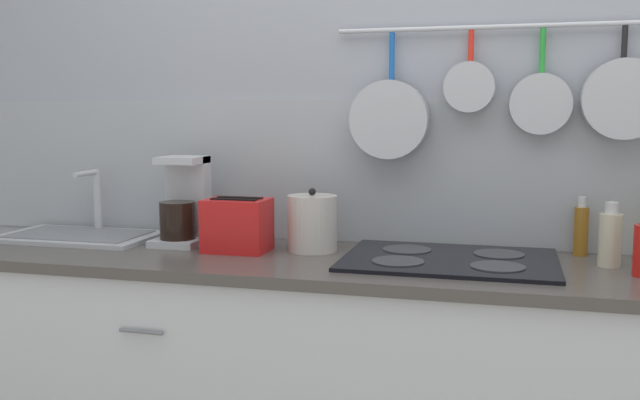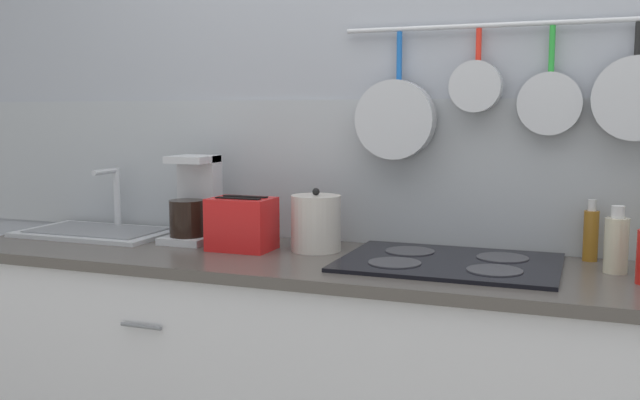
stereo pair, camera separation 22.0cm
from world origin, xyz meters
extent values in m
cube|color=#999EA8|center=(0.00, 0.34, 1.30)|extent=(7.20, 0.06, 2.60)
cube|color=#9EA3A8|center=(0.00, 0.33, 1.13)|extent=(7.20, 0.07, 0.50)
cylinder|color=#B7BABF|center=(0.28, 0.28, 1.61)|extent=(1.16, 0.02, 0.02)
cylinder|color=#1959B2|center=(-0.12, 0.28, 1.52)|extent=(0.02, 0.02, 0.16)
cylinder|color=#B7BABF|center=(-0.12, 0.25, 1.31)|extent=(0.26, 0.07, 0.26)
cylinder|color=red|center=(0.14, 0.28, 1.55)|extent=(0.02, 0.02, 0.10)
cylinder|color=#B7BABF|center=(0.14, 0.25, 1.42)|extent=(0.16, 0.07, 0.16)
cylinder|color=green|center=(0.36, 0.28, 1.53)|extent=(0.02, 0.02, 0.14)
cylinder|color=#B7BABF|center=(0.36, 0.26, 1.36)|extent=(0.19, 0.04, 0.19)
cylinder|color=black|center=(0.60, 0.28, 1.55)|extent=(0.02, 0.02, 0.10)
cylinder|color=#B7BABF|center=(0.60, 0.25, 1.38)|extent=(0.25, 0.07, 0.25)
cylinder|color=slate|center=(-0.76, -0.29, 0.70)|extent=(0.14, 0.01, 0.01)
cube|color=#4C4742|center=(0.00, 0.00, 0.87)|extent=(3.08, 0.60, 0.03)
cube|color=#B7BABF|center=(-1.22, 0.11, 0.89)|extent=(0.55, 0.34, 0.01)
cube|color=slate|center=(-1.22, 0.11, 0.90)|extent=(0.47, 0.27, 0.00)
cylinder|color=#B7BABF|center=(-1.22, 0.24, 1.01)|extent=(0.03, 0.03, 0.24)
cylinder|color=#B7BABF|center=(-1.22, 0.17, 1.12)|extent=(0.02, 0.13, 0.02)
cube|color=#B7BABF|center=(-0.82, 0.10, 0.90)|extent=(0.16, 0.20, 0.02)
cube|color=#B7BABF|center=(-0.82, 0.16, 1.04)|extent=(0.15, 0.07, 0.30)
cylinder|color=black|center=(-0.82, 0.07, 0.97)|extent=(0.12, 0.12, 0.13)
cube|color=#B7BABF|center=(-0.82, 0.12, 1.18)|extent=(0.15, 0.15, 0.02)
cube|color=red|center=(-0.58, 0.03, 0.97)|extent=(0.20, 0.15, 0.17)
cube|color=black|center=(-0.58, 0.01, 1.06)|extent=(0.15, 0.03, 0.00)
cube|color=black|center=(-0.58, 0.06, 1.06)|extent=(0.15, 0.03, 0.00)
cube|color=black|center=(-0.69, 0.03, 1.01)|extent=(0.02, 0.02, 0.02)
cylinder|color=beige|center=(-0.35, 0.11, 0.98)|extent=(0.16, 0.16, 0.18)
sphere|color=black|center=(-0.35, 0.11, 1.08)|extent=(0.02, 0.02, 0.02)
cube|color=black|center=(0.10, 0.05, 0.89)|extent=(0.64, 0.47, 0.01)
cylinder|color=#38383D|center=(-0.04, -0.05, 0.90)|extent=(0.16, 0.16, 0.00)
cylinder|color=#38383D|center=(0.25, -0.05, 0.90)|extent=(0.16, 0.16, 0.00)
cylinder|color=#38383D|center=(-0.04, 0.14, 0.90)|extent=(0.16, 0.16, 0.00)
cylinder|color=#38383D|center=(0.25, 0.14, 0.90)|extent=(0.16, 0.16, 0.00)
cylinder|color=#8C5919|center=(0.49, 0.25, 0.96)|extent=(0.05, 0.05, 0.15)
cylinder|color=beige|center=(0.49, 0.25, 1.06)|extent=(0.02, 0.02, 0.03)
cylinder|color=#BFB799|center=(0.56, 0.10, 0.96)|extent=(0.07, 0.07, 0.16)
cylinder|color=beige|center=(0.56, 0.10, 1.06)|extent=(0.04, 0.04, 0.03)
camera|label=1|loc=(0.27, -2.11, 1.34)|focal=40.00mm
camera|label=2|loc=(0.48, -2.04, 1.34)|focal=40.00mm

